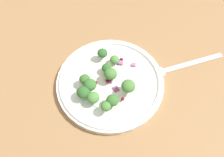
% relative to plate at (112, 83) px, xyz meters
% --- Properties ---
extents(ground_plane, '(1.80, 1.80, 0.02)m').
position_rel_plate_xyz_m(ground_plane, '(0.03, -0.00, -0.02)').
color(ground_plane, olive).
extents(plate, '(0.24, 0.24, 0.02)m').
position_rel_plate_xyz_m(plate, '(0.00, 0.00, 0.00)').
color(plate, white).
rests_on(plate, ground_plane).
extents(dressing_pool, '(0.14, 0.14, 0.00)m').
position_rel_plate_xyz_m(dressing_pool, '(0.00, 0.00, 0.00)').
color(dressing_pool, white).
rests_on(dressing_pool, plate).
extents(broccoli_floret_0, '(0.03, 0.03, 0.03)m').
position_rel_plate_xyz_m(broccoli_floret_0, '(0.03, -0.04, 0.02)').
color(broccoli_floret_0, '#9EC684').
rests_on(broccoli_floret_0, plate).
extents(broccoli_floret_1, '(0.02, 0.02, 0.02)m').
position_rel_plate_xyz_m(broccoli_floret_1, '(-0.05, -0.00, 0.02)').
color(broccoli_floret_1, '#8EB77A').
rests_on(broccoli_floret_1, plate).
extents(broccoli_floret_2, '(0.03, 0.03, 0.03)m').
position_rel_plate_xyz_m(broccoli_floret_2, '(0.05, -0.05, 0.02)').
color(broccoli_floret_2, '#9EC684').
rests_on(broccoli_floret_2, plate).
extents(broccoli_floret_3, '(0.02, 0.02, 0.02)m').
position_rel_plate_xyz_m(broccoli_floret_3, '(-0.06, -0.03, 0.02)').
color(broccoli_floret_3, '#8EB77A').
rests_on(broccoli_floret_3, plate).
extents(broccoli_floret_4, '(0.03, 0.03, 0.03)m').
position_rel_plate_xyz_m(broccoli_floret_4, '(0.02, 0.04, 0.03)').
color(broccoli_floret_4, '#9EC684').
rests_on(broccoli_floret_4, plate).
extents(broccoli_floret_5, '(0.03, 0.03, 0.03)m').
position_rel_plate_xyz_m(broccoli_floret_5, '(0.05, -0.03, 0.02)').
color(broccoli_floret_5, '#8EB77A').
rests_on(broccoli_floret_5, plate).
extents(broccoli_floret_6, '(0.03, 0.03, 0.03)m').
position_rel_plate_xyz_m(broccoli_floret_6, '(0.05, 0.01, 0.02)').
color(broccoli_floret_6, '#ADD18E').
rests_on(broccoli_floret_6, plate).
extents(broccoli_floret_7, '(0.02, 0.02, 0.02)m').
position_rel_plate_xyz_m(broccoli_floret_7, '(0.07, 0.00, 0.02)').
color(broccoli_floret_7, '#8EB77A').
rests_on(broccoli_floret_7, plate).
extents(broccoli_floret_8, '(0.02, 0.02, 0.02)m').
position_rel_plate_xyz_m(broccoli_floret_8, '(-0.02, -0.02, 0.02)').
color(broccoli_floret_8, '#8EB77A').
rests_on(broccoli_floret_8, plate).
extents(broccoli_floret_9, '(0.02, 0.02, 0.02)m').
position_rel_plate_xyz_m(broccoli_floret_9, '(0.02, -0.06, 0.02)').
color(broccoli_floret_9, '#9EC684').
rests_on(broccoli_floret_9, plate).
extents(broccoli_floret_10, '(0.03, 0.03, 0.03)m').
position_rel_plate_xyz_m(broccoli_floret_10, '(-0.01, -0.00, 0.03)').
color(broccoli_floret_10, '#8EB77A').
rests_on(broccoli_floret_10, plate).
extents(cranberry_0, '(0.01, 0.01, 0.01)m').
position_rel_plate_xyz_m(cranberry_0, '(0.01, -0.04, 0.01)').
color(cranberry_0, maroon).
rests_on(cranberry_0, plate).
extents(cranberry_1, '(0.01, 0.01, 0.01)m').
position_rel_plate_xyz_m(cranberry_1, '(0.01, -0.06, 0.01)').
color(cranberry_1, '#4C0A14').
rests_on(cranberry_1, plate).
extents(cranberry_2, '(0.01, 0.01, 0.01)m').
position_rel_plate_xyz_m(cranberry_2, '(0.00, -0.01, 0.01)').
color(cranberry_2, maroon).
rests_on(cranberry_2, plate).
extents(cranberry_3, '(0.01, 0.01, 0.01)m').
position_rel_plate_xyz_m(cranberry_3, '(-0.06, 0.01, 0.01)').
color(cranberry_3, '#4C0A14').
rests_on(cranberry_3, plate).
extents(cranberry_4, '(0.01, 0.01, 0.01)m').
position_rel_plate_xyz_m(cranberry_4, '(0.03, -0.05, 0.01)').
color(cranberry_4, maroon).
rests_on(cranberry_4, plate).
extents(cranberry_5, '(0.01, 0.01, 0.01)m').
position_rel_plate_xyz_m(cranberry_5, '(0.04, 0.03, 0.01)').
color(cranberry_5, maroon).
rests_on(cranberry_5, plate).
extents(onion_bit_0, '(0.01, 0.01, 0.01)m').
position_rel_plate_xyz_m(onion_bit_0, '(0.04, -0.05, 0.01)').
color(onion_bit_0, '#A35B93').
rests_on(onion_bit_0, plate).
extents(onion_bit_1, '(0.01, 0.01, 0.00)m').
position_rel_plate_xyz_m(onion_bit_1, '(-0.05, 0.04, 0.01)').
color(onion_bit_1, '#A35B93').
rests_on(onion_bit_1, plate).
extents(onion_bit_2, '(0.02, 0.01, 0.01)m').
position_rel_plate_xyz_m(onion_bit_2, '(-0.00, -0.00, 0.01)').
color(onion_bit_2, '#843D75').
rests_on(onion_bit_2, plate).
extents(onion_bit_3, '(0.01, 0.01, 0.00)m').
position_rel_plate_xyz_m(onion_bit_3, '(-0.05, 0.01, 0.01)').
color(onion_bit_3, '#A35B93').
rests_on(onion_bit_3, plate).
extents(onion_bit_4, '(0.01, 0.01, 0.00)m').
position_rel_plate_xyz_m(onion_bit_4, '(0.03, -0.05, 0.01)').
color(onion_bit_4, '#A35B93').
rests_on(onion_bit_4, plate).
extents(onion_bit_5, '(0.02, 0.02, 0.00)m').
position_rel_plate_xyz_m(onion_bit_5, '(0.02, 0.01, 0.01)').
color(onion_bit_5, '#843D75').
rests_on(onion_bit_5, plate).
extents(fork, '(0.11, 0.17, 0.01)m').
position_rel_plate_xyz_m(fork, '(-0.08, 0.15, -0.01)').
color(fork, silver).
rests_on(fork, ground_plane).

